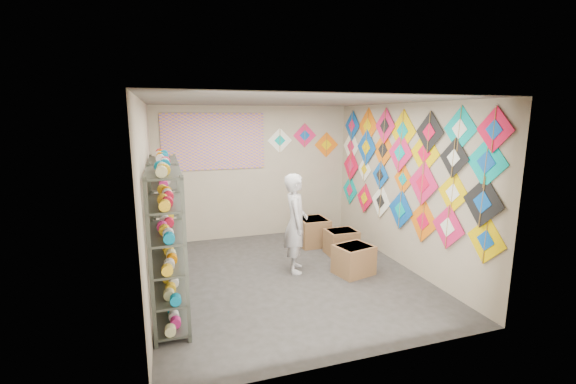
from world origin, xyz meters
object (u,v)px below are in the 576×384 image
object	(u,v)px
shelf_rack_front	(168,248)
carton_c	(313,232)
carton_a	(354,260)
shelf_rack_back	(166,220)
carton_b	(341,242)
shopkeeper	(296,223)

from	to	relation	value
shelf_rack_front	carton_c	size ratio (longest dim) A/B	3.14
carton_a	carton_c	world-z (taller)	carton_c
carton_c	shelf_rack_back	bearing A→B (deg)	-162.36
carton_b	shelf_rack_front	bearing A→B (deg)	-153.81
shelf_rack_back	carton_a	world-z (taller)	shelf_rack_back
carton_b	carton_c	distance (m)	0.72
shelf_rack_front	shopkeeper	world-z (taller)	shelf_rack_front
carton_b	carton_c	size ratio (longest dim) A/B	0.90
shelf_rack_front	carton_a	bearing A→B (deg)	12.59
shelf_rack_back	carton_a	size ratio (longest dim) A/B	3.37
shelf_rack_back	carton_b	world-z (taller)	shelf_rack_back
shelf_rack_front	carton_a	world-z (taller)	shelf_rack_front
shopkeeper	shelf_rack_front	bearing A→B (deg)	133.59
shelf_rack_back	carton_b	xyz separation A→B (m)	(3.03, 0.22, -0.73)
shelf_rack_front	carton_a	size ratio (longest dim) A/B	3.37
carton_a	carton_c	xyz separation A→B (m)	(-0.09, 1.54, 0.03)
carton_b	carton_a	bearing A→B (deg)	-103.89
shelf_rack_front	shopkeeper	xyz separation A→B (m)	(1.98, 1.04, -0.15)
shelf_rack_back	carton_c	xyz separation A→B (m)	(2.72, 0.87, -0.69)
shopkeeper	shelf_rack_back	bearing A→B (deg)	98.36
carton_c	carton_a	bearing A→B (deg)	-86.60
shelf_rack_back	shopkeeper	world-z (taller)	shelf_rack_back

